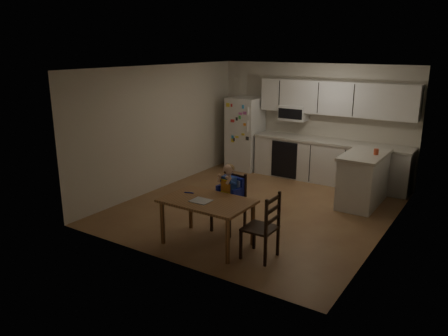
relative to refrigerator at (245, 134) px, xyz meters
name	(u,v)px	position (x,y,z in m)	size (l,w,h in m)	color
room	(272,136)	(1.55, -1.67, 0.40)	(4.52, 5.01, 2.51)	brown
refrigerator	(245,134)	(0.00, 0.00, 0.00)	(0.72, 0.70, 1.70)	silver
kitchen_run	(330,142)	(2.05, 0.09, 0.03)	(3.37, 0.62, 2.15)	silver
kitchen_island	(363,179)	(3.09, -0.93, -0.36)	(0.69, 1.31, 0.97)	silver
red_cup	(376,152)	(3.27, -0.91, 0.17)	(0.08, 0.08, 0.11)	#C74728
dining_table	(207,206)	(1.67, -3.91, -0.25)	(1.30, 0.84, 0.70)	brown
napkin	(201,201)	(1.62, -4.01, -0.15)	(0.28, 0.24, 0.01)	#B6B6BB
toddler_spoon	(188,193)	(1.25, -3.82, -0.15)	(0.02, 0.02, 0.12)	#1C27A9
chair_booster	(230,191)	(1.68, -3.30, -0.18)	(0.47, 0.47, 1.10)	black
chair_side	(266,223)	(2.62, -3.86, -0.31)	(0.42, 0.42, 0.95)	black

